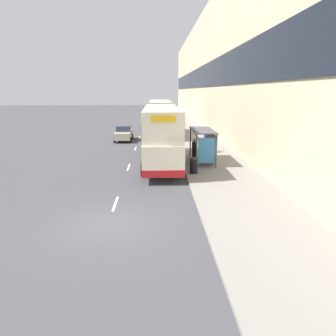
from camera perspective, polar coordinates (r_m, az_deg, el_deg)
ground_plane at (r=13.12m, az=-11.37°, el=-10.47°), size 220.00×220.00×0.00m
pavement at (r=50.72m, az=2.84°, el=8.33°), size 5.00×93.00×0.14m
terrace_facade at (r=51.02m, az=7.65°, el=17.62°), size 3.10×93.00×16.79m
lane_mark_0 at (r=15.30m, az=-9.99°, el=-6.69°), size 0.12×2.00×0.01m
lane_mark_1 at (r=22.33m, az=-7.51°, el=0.17°), size 0.12×2.00×0.01m
lane_mark_2 at (r=29.55m, az=-6.23°, el=3.72°), size 0.12×2.00×0.01m
lane_mark_3 at (r=36.85m, az=-5.45°, el=5.87°), size 0.12×2.00×0.01m
lane_mark_4 at (r=44.19m, az=-4.93°, el=7.31°), size 0.12×2.00×0.01m
lane_mark_5 at (r=51.55m, az=-4.55°, el=8.33°), size 0.12×2.00×0.01m
bus_shelter at (r=22.83m, az=7.14°, el=5.30°), size 1.60×4.20×2.48m
double_decker_bus_near at (r=22.68m, az=-1.22°, el=6.39°), size 2.85×11.06×4.30m
double_decker_bus_ahead at (r=37.41m, az=-1.49°, el=9.57°), size 2.85×11.03×4.30m
car_0 at (r=34.38m, az=-8.44°, el=6.57°), size 1.93×4.07×1.70m
pedestrian_at_shelter at (r=23.17m, az=4.97°, el=3.40°), size 0.35×0.35×1.77m
pedestrian_1 at (r=22.57m, az=8.50°, el=3.04°), size 0.36×0.36×1.81m
pedestrian_2 at (r=27.36m, az=8.08°, el=4.89°), size 0.33×0.33×1.66m
pedestrian_3 at (r=26.77m, az=7.19°, el=4.92°), size 0.37×0.37×1.85m
litter_bin at (r=19.95m, az=4.94°, el=0.49°), size 0.55×0.55×1.05m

